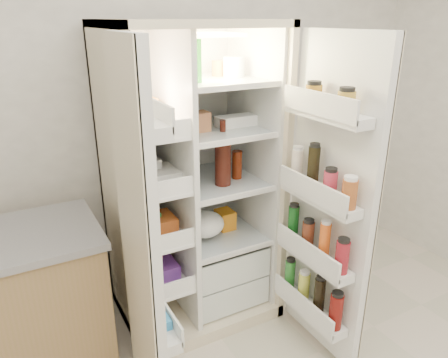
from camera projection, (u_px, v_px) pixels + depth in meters
wall_back at (165, 95)px, 2.68m from camera, size 4.00×0.02×2.70m
refrigerator at (192, 202)px, 2.61m from camera, size 0.92×0.70×1.80m
freezer_door at (141, 243)px, 1.84m from camera, size 0.15×0.40×1.72m
fridge_door at (328, 209)px, 2.21m from camera, size 0.17×0.58×1.72m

